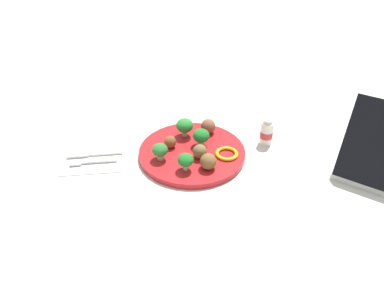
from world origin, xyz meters
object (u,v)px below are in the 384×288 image
broccoli_floret_front_right (186,160)px  pepper_ring_back_right (227,154)px  broccoli_floret_mid_left (185,126)px  meatball_center (208,126)px  meatball_mid_left (170,142)px  meatball_near_rim (208,161)px  broccoli_floret_center (201,136)px  meatball_front_left (200,151)px  knife (92,154)px  yogurt_bottle (267,133)px  plate (192,153)px  broccoli_floret_mid_right (160,150)px  napkin (94,159)px  fork (90,162)px

broccoli_floret_front_right → pepper_ring_back_right: (-0.11, -0.04, -0.02)m
broccoli_floret_mid_left → meatball_center: (-0.07, -0.01, -0.01)m
meatball_mid_left → meatball_near_rim: bearing=128.5°
broccoli_floret_center → meatball_mid_left: 0.08m
meatball_mid_left → pepper_ring_back_right: meatball_mid_left is taller
broccoli_floret_mid_left → pepper_ring_back_right: broccoli_floret_mid_left is taller
broccoli_floret_center → meatball_front_left: (0.01, 0.05, -0.01)m
broccoli_floret_mid_left → meatball_mid_left: 0.07m
knife → meatball_mid_left: bearing=177.4°
meatball_near_rim → yogurt_bottle: size_ratio=0.54×
meatball_near_rim → knife: meatball_near_rim is taller
meatball_front_left → broccoli_floret_center: bearing=-102.4°
pepper_ring_back_right → yogurt_bottle: bearing=-153.6°
meatball_center → pepper_ring_back_right: (-0.03, 0.11, -0.02)m
meatball_mid_left → meatball_center: bearing=-153.4°
meatball_front_left → yogurt_bottle: (-0.19, -0.06, -0.00)m
broccoli_floret_front_right → plate: bearing=-108.9°
broccoli_floret_mid_left → meatball_near_rim: (-0.04, 0.15, -0.01)m
broccoli_floret_center → meatball_near_rim: 0.10m
plate → yogurt_bottle: yogurt_bottle is taller
broccoli_floret_mid_left → broccoli_floret_center: bearing=124.5°
pepper_ring_back_right → broccoli_floret_mid_right: bearing=-2.6°
meatball_front_left → yogurt_bottle: size_ratio=0.50×
broccoli_floret_center → broccoli_floret_mid_left: bearing=-55.5°
knife → broccoli_floret_mid_right: bearing=161.5°
meatball_front_left → napkin: 0.28m
napkin → broccoli_floret_center: bearing=-179.2°
broccoli_floret_front_right → meatball_front_left: broccoli_floret_front_right is taller
broccoli_floret_mid_right → broccoli_floret_front_right: bearing=137.7°
broccoli_floret_center → meatball_front_left: 0.06m
broccoli_floret_front_right → broccoli_floret_mid_right: (0.06, -0.05, -0.00)m
meatball_near_rim → napkin: bearing=-18.7°
meatball_center → napkin: meatball_center is taller
meatball_center → meatball_mid_left: bearing=26.6°
plate → broccoli_floret_mid_right: (0.09, 0.03, 0.03)m
broccoli_floret_center → meatball_center: (-0.03, -0.06, -0.01)m
meatball_center → meatball_near_rim: size_ratio=1.01×
broccoli_floret_mid_right → meatball_center: broccoli_floret_mid_right is taller
broccoli_floret_front_right → meatball_near_rim: broccoli_floret_front_right is taller
fork → broccoli_floret_front_right: bearing=162.1°
broccoli_floret_front_right → napkin: (0.23, -0.09, -0.04)m
napkin → knife: bearing=-69.6°
pepper_ring_back_right → yogurt_bottle: 0.14m
fork → knife: 0.04m
broccoli_floret_mid_right → broccoli_floret_mid_left: 0.12m
broccoli_floret_front_right → napkin: 0.25m
fork → meatball_mid_left: bearing=-172.8°
broccoli_floret_mid_left → meatball_front_left: 0.11m
plate → napkin: bearing=-3.4°
meatball_front_left → pepper_ring_back_right: size_ratio=0.63×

